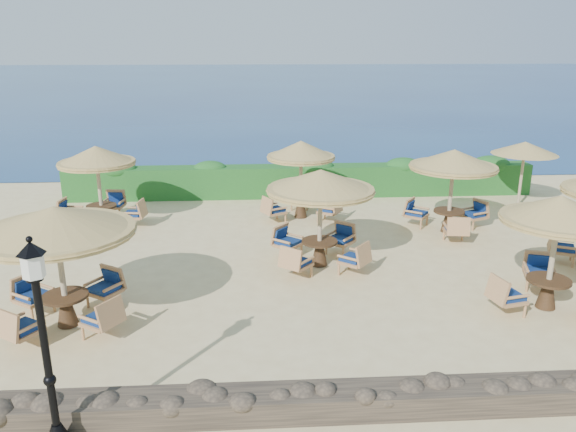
{
  "coord_description": "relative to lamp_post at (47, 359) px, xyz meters",
  "views": [
    {
      "loc": [
        -1.83,
        -13.94,
        5.84
      ],
      "look_at": [
        -0.93,
        0.48,
        1.3
      ],
      "focal_mm": 35.0,
      "sensor_mm": 36.0,
      "label": 1
    }
  ],
  "objects": [
    {
      "name": "stone_wall",
      "position": [
        4.8,
        0.6,
        -1.33
      ],
      "size": [
        15.0,
        0.65,
        0.44
      ],
      "primitive_type": "cube",
      "color": "brown",
      "rests_on": "ground"
    },
    {
      "name": "extra_parasol",
      "position": [
        12.6,
        12.0,
        0.62
      ],
      "size": [
        2.3,
        2.3,
        2.41
      ],
      "color": "tan",
      "rests_on": "ground"
    },
    {
      "name": "ground",
      "position": [
        4.8,
        6.8,
        -1.55
      ],
      "size": [
        120.0,
        120.0,
        0.0
      ],
      "primitive_type": "plane",
      "color": "beige",
      "rests_on": "ground"
    },
    {
      "name": "cafe_set_4",
      "position": [
        4.55,
        11.25,
        0.22
      ],
      "size": [
        2.77,
        2.56,
        2.65
      ],
      "color": "tan",
      "rests_on": "ground"
    },
    {
      "name": "sea",
      "position": [
        4.8,
        76.8,
        -1.55
      ],
      "size": [
        160.0,
        160.0,
        0.0
      ],
      "primitive_type": "plane",
      "color": "navy",
      "rests_on": "ground"
    },
    {
      "name": "lamp_post",
      "position": [
        0.0,
        0.0,
        0.0
      ],
      "size": [
        0.44,
        0.44,
        3.31
      ],
      "color": "black",
      "rests_on": "ground"
    },
    {
      "name": "cafe_set_5",
      "position": [
        9.1,
        9.42,
        0.34
      ],
      "size": [
        2.78,
        2.78,
        2.65
      ],
      "color": "tan",
      "rests_on": "ground"
    },
    {
      "name": "hedge",
      "position": [
        4.8,
        14.0,
        -0.95
      ],
      "size": [
        18.0,
        0.9,
        1.2
      ],
      "primitive_type": "cube",
      "color": "#194F1D",
      "rests_on": "ground"
    },
    {
      "name": "cafe_set_0",
      "position": [
        -1.06,
        3.91,
        0.37
      ],
      "size": [
        3.21,
        3.21,
        2.65
      ],
      "color": "tan",
      "rests_on": "ground"
    },
    {
      "name": "cafe_set_1",
      "position": [
        4.7,
        6.92,
        0.29
      ],
      "size": [
        2.86,
        2.86,
        2.65
      ],
      "color": "tan",
      "rests_on": "ground"
    },
    {
      "name": "cafe_set_3",
      "position": [
        -2.01,
        10.71,
        0.16
      ],
      "size": [
        2.87,
        2.87,
        2.65
      ],
      "color": "tan",
      "rests_on": "ground"
    },
    {
      "name": "cafe_set_2",
      "position": [
        9.56,
        4.07,
        0.28
      ],
      "size": [
        2.69,
        2.7,
        2.65
      ],
      "color": "tan",
      "rests_on": "ground"
    }
  ]
}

